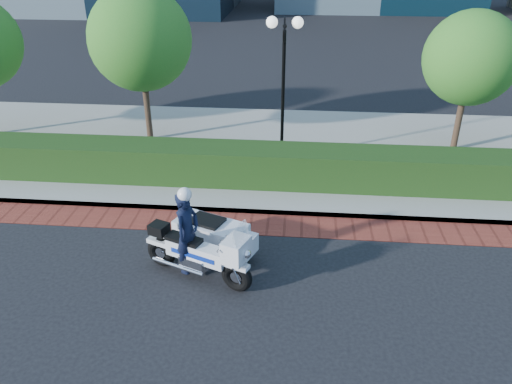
# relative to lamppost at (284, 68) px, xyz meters

# --- Properties ---
(ground) EXTENTS (120.00, 120.00, 0.00)m
(ground) POSITION_rel_lamppost_xyz_m (-1.00, -5.20, -2.96)
(ground) COLOR black
(ground) RESTS_ON ground
(brick_strip) EXTENTS (60.00, 1.00, 0.01)m
(brick_strip) POSITION_rel_lamppost_xyz_m (-1.00, -3.70, -2.95)
(brick_strip) COLOR maroon
(brick_strip) RESTS_ON ground
(sidewalk) EXTENTS (60.00, 8.00, 0.15)m
(sidewalk) POSITION_rel_lamppost_xyz_m (-1.00, 0.80, -2.88)
(sidewalk) COLOR gray
(sidewalk) RESTS_ON ground
(hedge_main) EXTENTS (18.00, 1.20, 1.00)m
(hedge_main) POSITION_rel_lamppost_xyz_m (-1.00, -1.60, -2.31)
(hedge_main) COLOR #113412
(hedge_main) RESTS_ON sidewalk
(lamppost) EXTENTS (1.02, 0.70, 4.21)m
(lamppost) POSITION_rel_lamppost_xyz_m (0.00, 0.00, 0.00)
(lamppost) COLOR black
(lamppost) RESTS_ON sidewalk
(tree_b) EXTENTS (3.20, 3.20, 4.89)m
(tree_b) POSITION_rel_lamppost_xyz_m (-4.50, 1.30, 0.48)
(tree_b) COLOR #332319
(tree_b) RESTS_ON sidewalk
(tree_c) EXTENTS (2.80, 2.80, 4.30)m
(tree_c) POSITION_rel_lamppost_xyz_m (5.50, 1.30, 0.09)
(tree_c) COLOR #332319
(tree_c) RESTS_ON sidewalk
(police_motorcycle) EXTENTS (2.40, 2.23, 2.04)m
(police_motorcycle) POSITION_rel_lamppost_xyz_m (-1.42, -5.53, -2.26)
(police_motorcycle) COLOR black
(police_motorcycle) RESTS_ON ground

